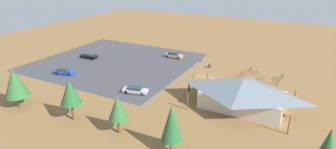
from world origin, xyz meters
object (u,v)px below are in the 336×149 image
(pine_center, at_px, (117,108))
(bicycle_yellow_edge_north, at_px, (277,82))
(bicycle_black_back_row, at_px, (282,77))
(bicycle_blue_near_sign, at_px, (255,73))
(bicycle_white_by_bin, at_px, (214,80))
(car_tan_inner_stall, at_px, (174,55))
(bicycle_red_near_porch, at_px, (260,79))
(pine_far_west, at_px, (171,123))
(car_silver_aisle_side, at_px, (135,90))
(trash_bin, at_px, (210,66))
(car_black_back_corner, at_px, (89,56))
(bicycle_silver_lone_east, at_px, (194,75))
(pine_mideast, at_px, (70,92))
(bicycle_green_trailside, at_px, (264,84))
(bicycle_black_yard_left, at_px, (250,70))
(car_blue_near_entry, at_px, (64,71))
(bicycle_purple_yard_front, at_px, (244,73))
(visitor_crossing_yard, at_px, (189,86))
(bicycle_orange_mid_cluster, at_px, (240,75))
(pine_east, at_px, (15,83))
(bike_pavilion, at_px, (243,91))
(lot_sign, at_px, (200,63))
(bicycle_teal_edge_south, at_px, (276,79))

(pine_center, distance_m, bicycle_yellow_edge_north, 34.99)
(bicycle_black_back_row, bearing_deg, bicycle_blue_near_sign, 1.33)
(bicycle_white_by_bin, relative_size, car_tan_inner_stall, 0.32)
(bicycle_red_near_porch, xyz_separation_m, bicycle_blue_near_sign, (1.70, -3.25, -0.02))
(pine_far_west, xyz_separation_m, car_silver_aisle_side, (14.20, -12.63, -3.58))
(trash_bin, xyz_separation_m, car_black_back_corner, (30.89, 8.04, 0.28))
(pine_center, height_order, bicycle_black_back_row, pine_center)
(bicycle_silver_lone_east, bearing_deg, pine_mideast, 68.69)
(pine_center, distance_m, bicycle_green_trailside, 31.75)
(bicycle_red_near_porch, height_order, car_silver_aisle_side, car_silver_aisle_side)
(bicycle_black_yard_left, distance_m, car_blue_near_entry, 42.86)
(pine_mideast, bearing_deg, bicycle_black_back_row, -128.86)
(bicycle_purple_yard_front, distance_m, visitor_crossing_yard, 15.88)
(bicycle_red_near_porch, bearing_deg, car_tan_inner_stall, -12.77)
(bicycle_orange_mid_cluster, xyz_separation_m, car_silver_aisle_side, (15.76, 17.73, 0.32))
(trash_bin, height_order, car_black_back_corner, car_black_back_corner)
(car_blue_near_entry, relative_size, car_silver_aisle_side, 0.93)
(car_tan_inner_stall, bearing_deg, trash_bin, 165.51)
(bicycle_red_near_porch, height_order, bicycle_orange_mid_cluster, same)
(bicycle_white_by_bin, height_order, car_black_back_corner, car_black_back_corner)
(bicycle_black_back_row, height_order, bicycle_purple_yard_front, bicycle_black_back_row)
(bicycle_yellow_edge_north, bearing_deg, bicycle_black_back_row, -96.57)
(bicycle_blue_near_sign, xyz_separation_m, bicycle_purple_yard_front, (2.30, 1.22, -0.00))
(pine_east, xyz_separation_m, car_tan_inner_stall, (-11.42, -37.12, -3.83))
(bike_pavilion, xyz_separation_m, bicycle_yellow_edge_north, (-4.17, -13.84, -2.74))
(bicycle_black_back_row, relative_size, car_tan_inner_stall, 0.36)
(lot_sign, distance_m, bicycle_blue_near_sign, 12.78)
(bike_pavilion, height_order, bicycle_black_back_row, bike_pavilion)
(bicycle_white_by_bin, distance_m, car_silver_aisle_side, 17.00)
(bicycle_purple_yard_front, xyz_separation_m, visitor_crossing_yard, (7.44, 14.02, 0.55))
(bicycle_green_trailside, bearing_deg, bicycle_purple_yard_front, -43.64)
(bike_pavilion, bearing_deg, bicycle_black_yard_left, -82.79)
(pine_east, relative_size, visitor_crossing_yard, 4.15)
(car_silver_aisle_side, bearing_deg, visitor_crossing_yard, -145.89)
(bicycle_black_back_row, bearing_deg, bicycle_silver_lone_east, 25.58)
(lot_sign, height_order, car_blue_near_entry, lot_sign)
(bicycle_teal_edge_south, relative_size, car_blue_near_entry, 0.38)
(bicycle_teal_edge_south, height_order, bicycle_white_by_bin, bicycle_white_by_bin)
(bicycle_green_trailside, bearing_deg, visitor_crossing_yard, 35.70)
(bicycle_white_by_bin, bearing_deg, bike_pavilion, 131.62)
(car_blue_near_entry, bearing_deg, bicycle_purple_yard_front, -152.20)
(bicycle_silver_lone_east, relative_size, car_blue_near_entry, 0.35)
(pine_east, distance_m, bicycle_yellow_edge_north, 49.69)
(bicycle_green_trailside, height_order, car_black_back_corner, car_black_back_corner)
(bicycle_teal_edge_south, height_order, car_silver_aisle_side, car_silver_aisle_side)
(bicycle_blue_near_sign, xyz_separation_m, bicycle_white_by_bin, (6.94, 8.61, 0.03))
(bicycle_white_by_bin, distance_m, visitor_crossing_yard, 7.22)
(car_tan_inner_stall, bearing_deg, bicycle_black_yard_left, 177.91)
(bicycle_teal_edge_south, bearing_deg, bicycle_black_back_row, -114.60)
(bicycle_blue_near_sign, height_order, car_tan_inner_stall, car_tan_inner_stall)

